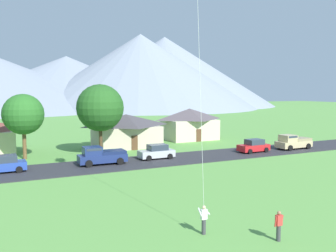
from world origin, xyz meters
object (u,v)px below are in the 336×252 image
Objects in this scene: house_right_center at (126,130)px; parked_car_red_west_end at (254,146)px; parked_car_blue_mid_west at (4,164)px; tree_left_of_center at (23,114)px; pickup_truck_sand_east_side at (293,142)px; pickup_truck_navy_west_side at (101,155)px; parked_car_silver_east_end at (157,152)px; house_left_center at (189,123)px; tree_near_left at (100,108)px; watcher_person at (279,225)px.

house_right_center reaches higher than parked_car_red_west_end.
parked_car_red_west_end and parked_car_blue_mid_west have the same top height.
tree_left_of_center is 1.47× the size of pickup_truck_sand_east_side.
parked_car_blue_mid_west is at bearing 178.03° from pickup_truck_navy_west_side.
house_right_center is 2.24× the size of parked_car_silver_east_end.
house_left_center is 17.26m from pickup_truck_sand_east_side.
tree_near_left is 20.41m from parked_car_red_west_end.
pickup_truck_navy_west_side is at bearing -143.11° from house_left_center.
parked_car_silver_east_end is at bearing 175.38° from pickup_truck_sand_east_side.
house_left_center is 12.40m from house_right_center.
parked_car_red_west_end is at bearing 53.76° from watcher_person.
tree_near_left reaches higher than tree_left_of_center.
tree_left_of_center is at bearing 108.72° from watcher_person.
pickup_truck_navy_west_side is (-1.66, -6.20, -4.88)m from tree_near_left.
pickup_truck_navy_west_side is (-6.77, -11.23, -1.37)m from house_right_center.
parked_car_silver_east_end is (14.07, -6.78, -4.45)m from tree_left_of_center.
tree_near_left is at bearing -6.53° from tree_left_of_center.
house_right_center is 35.30m from watcher_person.
tree_near_left is at bearing 163.60° from pickup_truck_sand_east_side.
pickup_truck_navy_west_side is at bearing 97.82° from watcher_person.
parked_car_silver_east_end is at bearing -48.15° from tree_near_left.
tree_near_left is at bearing 27.31° from parked_car_blue_mid_west.
house_left_center is at bearing 117.16° from pickup_truck_sand_east_side.
house_left_center is 2.07× the size of parked_car_silver_east_end.
watcher_person is at bearing -98.28° from parked_car_silver_east_end.
house_right_center is at bearing 33.48° from parked_car_blue_mid_west.
parked_car_red_west_end is at bearing -2.37° from parked_car_blue_mid_west.
parked_car_blue_mid_west is (-29.81, 1.23, 0.00)m from parked_car_red_west_end.
watcher_person is at bearing -135.85° from pickup_truck_sand_east_side.
parked_car_blue_mid_west is at bearing 118.19° from watcher_person.
watcher_person is at bearing -82.18° from pickup_truck_navy_west_side.
watcher_person is at bearing -86.92° from tree_near_left.
tree_near_left is 1.70× the size of pickup_truck_navy_west_side.
tree_left_of_center reaches higher than house_left_center.
watcher_person is at bearing -95.68° from house_right_center.
tree_near_left reaches higher than parked_car_silver_east_end.
house_right_center is at bearing 15.95° from tree_left_of_center.
pickup_truck_navy_west_side reaches higher than parked_car_blue_mid_west.
house_right_center is 1.22× the size of tree_left_of_center.
tree_left_of_center is at bearing 135.14° from pickup_truck_navy_west_side.
parked_car_red_west_end is 13.36m from parked_car_silver_east_end.
tree_left_of_center is at bearing 163.48° from parked_car_red_west_end.
tree_left_of_center is at bearing 70.48° from parked_car_blue_mid_west.
house_left_center is at bearing 25.81° from parked_car_blue_mid_west.
parked_car_silver_east_end is (0.05, -10.79, -1.56)m from house_right_center.
pickup_truck_navy_west_side is (-6.82, -0.44, 0.19)m from parked_car_silver_east_end.
tree_near_left is at bearing 131.85° from parked_car_silver_east_end.
house_left_center reaches higher than watcher_person.
pickup_truck_sand_east_side is (7.84, -15.29, -1.60)m from house_left_center.
pickup_truck_navy_west_side is (-20.11, 0.90, 0.19)m from parked_car_red_west_end.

